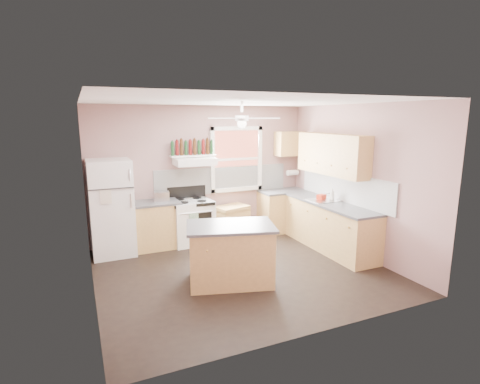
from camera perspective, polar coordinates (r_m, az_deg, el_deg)
name	(u,v)px	position (r m, az deg, el deg)	size (l,w,h in m)	color
floor	(242,271)	(6.26, 0.27, -11.87)	(4.50, 4.50, 0.00)	black
ceiling	(242,101)	(5.76, 0.30, 13.67)	(4.50, 4.50, 0.00)	white
wall_back	(202,173)	(7.73, -5.84, 2.96)	(4.50, 0.05, 2.70)	gray
wall_right	(357,180)	(7.08, 17.36, 1.74)	(0.05, 4.00, 2.70)	gray
wall_left	(85,203)	(5.37, -22.49, -1.52)	(0.05, 4.00, 2.70)	gray
backsplash_back	(223,180)	(7.86, -2.60, 1.86)	(2.90, 0.03, 0.55)	white
backsplash_right	(344,187)	(7.31, 15.51, 0.74)	(0.03, 2.60, 0.55)	white
window_view	(236,159)	(7.92, -0.59, 5.04)	(1.00, 0.02, 1.20)	brown
window_frame	(237,159)	(7.89, -0.51, 5.02)	(1.16, 0.07, 1.36)	white
refrigerator	(111,208)	(7.10, -19.03, -2.29)	(0.74, 0.72, 1.74)	white
base_cabinet_left	(155,226)	(7.36, -12.81, -5.03)	(0.90, 0.60, 0.86)	#B18849
counter_left	(154,203)	(7.25, -12.96, -1.61)	(0.92, 0.62, 0.04)	#424245
toaster	(162,196)	(7.24, -11.87, -0.67)	(0.28, 0.16, 0.18)	silver
stove	(191,222)	(7.50, -7.42, -4.52)	(0.80, 0.64, 0.86)	white
range_hood	(195,161)	(7.36, -6.93, 4.65)	(0.78, 0.50, 0.14)	white
bottle_shelf	(193,156)	(7.47, -7.22, 5.50)	(0.90, 0.26, 0.03)	white
cart	(232,221)	(7.84, -1.24, -4.49)	(0.66, 0.44, 0.66)	#B18849
base_cabinet_corner	(283,211)	(8.32, 6.55, -2.92)	(1.00, 0.60, 0.86)	#B18849
base_cabinet_right	(329,227)	(7.31, 13.46, -5.17)	(0.60, 2.20, 0.86)	#B18849
counter_corner	(283,191)	(8.22, 6.62, 0.12)	(1.02, 0.62, 0.04)	#424245
counter_right	(330,204)	(7.19, 13.56, -1.74)	(0.62, 2.22, 0.04)	#424245
sink	(324,201)	(7.34, 12.63, -1.31)	(0.55, 0.45, 0.03)	silver
faucet	(331,196)	(7.42, 13.65, -0.63)	(0.03, 0.03, 0.14)	silver
upper_cabinet_right	(332,154)	(7.29, 13.82, 5.60)	(0.33, 1.80, 0.76)	#B18849
upper_cabinet_corner	(289,144)	(8.30, 7.53, 7.32)	(0.60, 0.33, 0.52)	#B18849
paper_towel	(292,173)	(8.46, 8.00, 2.95)	(0.12, 0.12, 0.26)	white
island	(231,255)	(5.70, -1.45, -9.57)	(1.22, 0.77, 0.86)	#B18849
island_top	(230,226)	(5.56, -1.48, -5.24)	(1.29, 0.84, 0.04)	#424245
ceiling_fan_hub	(242,118)	(5.75, 0.30, 11.18)	(0.20, 0.20, 0.08)	white
soap_bottle	(332,195)	(7.34, 13.87, -0.41)	(0.09, 0.09, 0.23)	silver
red_caddy	(321,197)	(7.40, 12.29, -0.76)	(0.18, 0.12, 0.10)	red
wine_bottles	(193,148)	(7.45, -7.24, 6.72)	(0.86, 0.06, 0.31)	#143819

